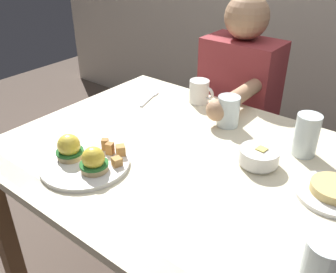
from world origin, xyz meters
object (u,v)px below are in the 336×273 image
diner_person (236,105)px  side_plate (333,191)px  fruit_bowl (259,157)px  water_glass_extra (306,138)px  water_glass_far (320,272)px  coffee_mug (200,91)px  water_glass_near (228,113)px  fork (150,98)px  eggs_benedict_plate (84,159)px  dining_table (188,183)px

diner_person → side_plate: bearing=-41.9°
fruit_bowl → water_glass_extra: (0.08, 0.15, 0.03)m
water_glass_far → coffee_mug: bearing=138.6°
water_glass_near → fork: bearing=180.0°
eggs_benedict_plate → diner_person: size_ratio=0.24×
fork → side_plate: size_ratio=0.77×
coffee_mug → water_glass_extra: 0.50m
water_glass_extra → dining_table: bearing=-139.6°
fruit_bowl → water_glass_extra: water_glass_extra is taller
fruit_bowl → side_plate: (0.22, -0.01, -0.02)m
fruit_bowl → water_glass_far: (0.29, -0.34, 0.03)m
water_glass_extra → water_glass_near: bearing=176.0°
eggs_benedict_plate → side_plate: eggs_benedict_plate is taller
side_plate → water_glass_extra: bearing=132.3°
eggs_benedict_plate → fruit_bowl: eggs_benedict_plate is taller
water_glass_extra → side_plate: 0.21m
fruit_bowl → water_glass_near: water_glass_near is taller
eggs_benedict_plate → fruit_bowl: (0.41, 0.33, 0.00)m
coffee_mug → water_glass_far: (0.69, -0.61, 0.01)m
dining_table → fruit_bowl: size_ratio=10.00×
coffee_mug → water_glass_far: water_glass_far is taller
coffee_mug → diner_person: size_ratio=0.10×
water_glass_near → water_glass_far: bearing=-45.5°
eggs_benedict_plate → fork: size_ratio=1.76×
dining_table → side_plate: side_plate is taller
fruit_bowl → water_glass_far: size_ratio=0.88×
fork → diner_person: size_ratio=0.13×
fruit_bowl → water_glass_far: bearing=-49.3°
fruit_bowl → coffee_mug: size_ratio=1.08×
side_plate → diner_person: 0.79m
water_glass_far → diner_person: (-0.65, 0.85, -0.15)m
fruit_bowl → diner_person: size_ratio=0.11×
side_plate → water_glass_near: bearing=157.8°
side_plate → diner_person: (-0.58, 0.52, -0.10)m
fork → water_glass_far: bearing=-30.2°
water_glass_near → eggs_benedict_plate: bearing=-112.1°
coffee_mug → water_glass_extra: water_glass_extra is taller
fork → eggs_benedict_plate: bearing=-71.0°
water_glass_near → water_glass_far: water_glass_far is taller
dining_table → fork: size_ratio=7.81×
diner_person → fork: bearing=-123.3°
water_glass_extra → diner_person: bearing=140.2°
dining_table → fruit_bowl: 0.25m
dining_table → water_glass_far: water_glass_far is taller
fruit_bowl → diner_person: 0.63m
water_glass_far → dining_table: bearing=152.6°
dining_table → water_glass_extra: size_ratio=8.72×
fork → diner_person: diner_person is taller
eggs_benedict_plate → fork: eggs_benedict_plate is taller
dining_table → diner_person: 0.62m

